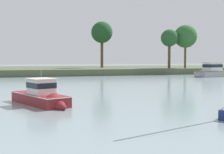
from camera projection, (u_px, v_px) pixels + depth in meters
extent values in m
cube|color=#4C563D|center=(73.00, 70.00, 89.37)|extent=(249.24, 43.95, 1.56)
cube|color=gray|center=(213.00, 75.00, 66.25)|extent=(9.62, 5.20, 2.02)
cone|color=gray|center=(199.00, 76.00, 63.88)|extent=(3.15, 3.35, 2.82)
cube|color=black|center=(213.00, 71.00, 66.19)|extent=(9.83, 5.36, 0.05)
cube|color=silver|center=(213.00, 67.00, 65.99)|extent=(4.25, 3.32, 1.97)
cube|color=#19232D|center=(213.00, 66.00, 65.98)|extent=(4.34, 3.39, 0.71)
cube|color=beige|center=(213.00, 62.00, 65.93)|extent=(4.78, 3.82, 0.06)
cylinder|color=silver|center=(213.00, 58.00, 65.87)|extent=(0.03, 0.03, 2.05)
cube|color=maroon|center=(39.00, 102.00, 24.79)|extent=(4.61, 7.31, 1.37)
cone|color=maroon|center=(60.00, 107.00, 22.10)|extent=(2.52, 2.54, 1.92)
cube|color=silver|center=(39.00, 94.00, 24.76)|extent=(4.75, 7.47, 0.05)
cube|color=silver|center=(41.00, 87.00, 24.41)|extent=(2.38, 2.60, 1.28)
cube|color=#19232D|center=(41.00, 85.00, 24.40)|extent=(2.42, 2.65, 0.46)
cube|color=beige|center=(41.00, 79.00, 24.37)|extent=(2.72, 2.93, 0.06)
cylinder|color=silver|center=(41.00, 73.00, 24.34)|extent=(0.03, 0.03, 0.92)
cylinder|color=brown|center=(169.00, 55.00, 79.26)|extent=(0.72, 0.72, 7.21)
sphere|color=#235128|center=(169.00, 38.00, 78.99)|extent=(4.66, 4.66, 4.66)
cylinder|color=brown|center=(185.00, 55.00, 81.29)|extent=(0.59, 0.59, 7.42)
sphere|color=#2D602D|center=(185.00, 36.00, 81.00)|extent=(6.36, 6.36, 6.36)
cylinder|color=brown|center=(102.00, 52.00, 85.38)|extent=(0.84, 0.84, 8.96)
sphere|color=#1E4723|center=(102.00, 32.00, 85.04)|extent=(6.27, 6.27, 6.27)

